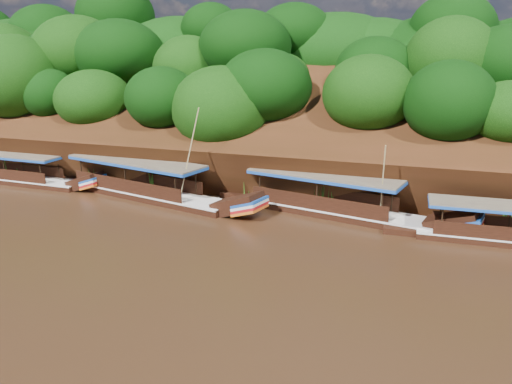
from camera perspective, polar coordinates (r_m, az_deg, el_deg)
ground at (r=26.42m, az=3.60°, el=-7.79°), size 160.00×160.00×0.00m
riverbank at (r=47.33m, az=11.06°, el=4.95°), size 120.00×30.06×19.40m
boat_1 at (r=33.33m, az=10.24°, el=-1.82°), size 15.78×5.39×5.78m
boat_2 at (r=37.50m, az=-11.48°, el=0.11°), size 17.54×6.11×7.50m
boat_3 at (r=45.15m, az=-24.59°, el=1.54°), size 13.70×2.73×2.90m
reeds at (r=35.30m, az=3.64°, el=-0.08°), size 49.70×2.54×2.23m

